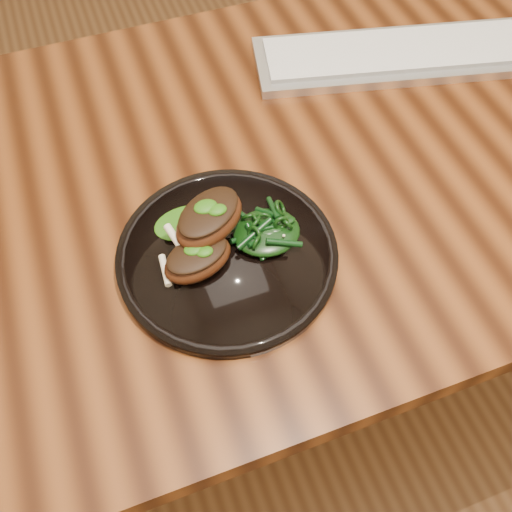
# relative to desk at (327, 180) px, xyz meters

# --- Properties ---
(desk) EXTENTS (1.60, 0.80, 0.75)m
(desk) POSITION_rel_desk_xyz_m (0.00, 0.00, 0.00)
(desk) COLOR black
(desk) RESTS_ON ground
(plate) EXTENTS (0.29, 0.29, 0.02)m
(plate) POSITION_rel_desk_xyz_m (-0.22, -0.14, 0.09)
(plate) COLOR black
(plate) RESTS_ON desk
(lamb_chop_front) EXTENTS (0.10, 0.08, 0.04)m
(lamb_chop_front) POSITION_rel_desk_xyz_m (-0.26, -0.15, 0.12)
(lamb_chop_front) COLOR #47200D
(lamb_chop_front) RESTS_ON plate
(lamb_chop_back) EXTENTS (0.12, 0.11, 0.05)m
(lamb_chop_back) POSITION_rel_desk_xyz_m (-0.23, -0.12, 0.14)
(lamb_chop_back) COLOR #47200D
(lamb_chop_back) RESTS_ON plate
(herb_smear) EXTENTS (0.09, 0.06, 0.01)m
(herb_smear) POSITION_rel_desk_xyz_m (-0.25, -0.08, 0.10)
(herb_smear) COLOR #174D08
(herb_smear) RESTS_ON plate
(greens_heap) EXTENTS (0.09, 0.08, 0.03)m
(greens_heap) POSITION_rel_desk_xyz_m (-0.16, -0.14, 0.11)
(greens_heap) COLOR black
(greens_heap) RESTS_ON plate
(keyboard) EXTENTS (0.50, 0.25, 0.02)m
(keyboard) POSITION_rel_desk_xyz_m (0.19, 0.15, 0.09)
(keyboard) COLOR silver
(keyboard) RESTS_ON desk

